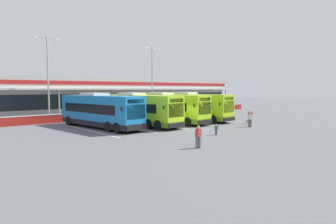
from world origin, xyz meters
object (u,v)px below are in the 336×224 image
object	(u,v)px
coach_bus_left_centre	(137,110)
lamp_post_centre	(152,76)
coach_bus_right_centre	(190,107)
pedestrian_child	(216,129)
pedestrian_with_handbag	(250,119)
pedestrian_near_bin	(250,116)
coach_bus_leftmost	(100,111)
coach_bus_centre	(166,108)
lamp_post_west	(48,73)
pedestrian_in_dark_coat	(198,136)

from	to	relation	value
coach_bus_left_centre	lamp_post_centre	xyz separation A→B (m)	(10.55, 10.89, 4.50)
coach_bus_right_centre	coach_bus_left_centre	bearing A→B (deg)	-179.05
pedestrian_child	pedestrian_with_handbag	bearing A→B (deg)	10.44
pedestrian_child	pedestrian_near_bin	world-z (taller)	pedestrian_near_bin
coach_bus_leftmost	coach_bus_centre	xyz separation A→B (m)	(8.74, -0.73, 0.00)
coach_bus_centre	coach_bus_right_centre	xyz separation A→B (m)	(4.31, -0.01, 0.00)
pedestrian_near_bin	lamp_post_west	distance (m)	26.51
pedestrian_child	pedestrian_near_bin	xyz separation A→B (m)	(10.06, 3.13, 0.33)
coach_bus_leftmost	pedestrian_with_handbag	distance (m)	16.50
pedestrian_in_dark_coat	pedestrian_child	size ratio (longest dim) A/B	1.61
pedestrian_with_handbag	pedestrian_child	xyz separation A→B (m)	(-7.31, -1.35, -0.32)
coach_bus_leftmost	pedestrian_with_handbag	world-z (taller)	coach_bus_leftmost
pedestrian_child	pedestrian_near_bin	distance (m)	10.54
coach_bus_right_centre	lamp_post_west	world-z (taller)	lamp_post_west
coach_bus_centre	pedestrian_near_bin	distance (m)	10.40
coach_bus_left_centre	pedestrian_with_handbag	xyz separation A→B (m)	(8.66, -9.28, -0.93)
lamp_post_west	lamp_post_centre	bearing A→B (deg)	-2.85
coach_bus_right_centre	pedestrian_near_bin	xyz separation A→B (m)	(2.66, -7.64, -0.91)
lamp_post_centre	pedestrian_near_bin	bearing A→B (deg)	-87.36
coach_bus_left_centre	pedestrian_near_bin	distance (m)	13.68
coach_bus_centre	pedestrian_near_bin	size ratio (longest dim) A/B	7.62
coach_bus_leftmost	lamp_post_centre	size ratio (longest dim) A/B	1.12
pedestrian_with_handbag	pedestrian_near_bin	xyz separation A→B (m)	(2.75, 1.78, 0.02)
pedestrian_child	pedestrian_near_bin	bearing A→B (deg)	17.27
pedestrian_near_bin	lamp_post_west	size ratio (longest dim) A/B	0.15
coach_bus_left_centre	pedestrian_child	distance (m)	10.78
pedestrian_with_handbag	coach_bus_leftmost	bearing A→B (deg)	141.90
coach_bus_leftmost	pedestrian_child	xyz separation A→B (m)	(5.65, -11.51, -1.24)
pedestrian_with_handbag	coach_bus_right_centre	bearing A→B (deg)	89.49
lamp_post_west	lamp_post_centre	world-z (taller)	same
pedestrian_with_handbag	pedestrian_in_dark_coat	size ratio (longest dim) A/B	1.00
coach_bus_centre	pedestrian_in_dark_coat	world-z (taller)	coach_bus_centre
coach_bus_left_centre	pedestrian_child	xyz separation A→B (m)	(1.34, -10.63, -1.24)
coach_bus_leftmost	coach_bus_centre	distance (m)	8.77
pedestrian_in_dark_coat	coach_bus_left_centre	bearing A→B (deg)	72.79
pedestrian_child	lamp_post_centre	size ratio (longest dim) A/B	0.09
pedestrian_in_dark_coat	pedestrian_near_bin	world-z (taller)	same
pedestrian_in_dark_coat	lamp_post_west	world-z (taller)	lamp_post_west
pedestrian_with_handbag	lamp_post_west	size ratio (longest dim) A/B	0.15
pedestrian_in_dark_coat	pedestrian_child	bearing A→B (deg)	28.65
coach_bus_leftmost	pedestrian_near_bin	world-z (taller)	coach_bus_leftmost
pedestrian_child	lamp_post_west	distance (m)	24.22
pedestrian_with_handbag	pedestrian_child	bearing A→B (deg)	-169.56
coach_bus_centre	coach_bus_right_centre	size ratio (longest dim) A/B	1.00
pedestrian_in_dark_coat	pedestrian_with_handbag	bearing A→B (deg)	18.82
pedestrian_child	lamp_post_centre	bearing A→B (deg)	66.82
lamp_post_west	lamp_post_centre	xyz separation A→B (m)	(16.59, -0.83, 0.00)
lamp_post_west	pedestrian_near_bin	bearing A→B (deg)	-47.78
coach_bus_centre	pedestrian_with_handbag	xyz separation A→B (m)	(4.22, -9.44, -0.93)
lamp_post_centre	pedestrian_child	bearing A→B (deg)	-113.18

